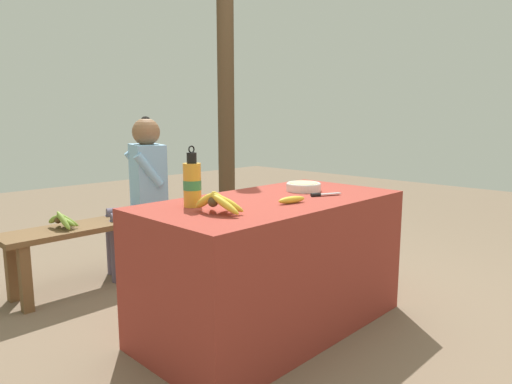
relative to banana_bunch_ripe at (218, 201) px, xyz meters
name	(u,v)px	position (x,y,z in m)	size (l,w,h in m)	color
ground_plane	(272,326)	(0.45, 0.08, -0.77)	(12.00, 12.00, 0.00)	#75604C
market_counter	(273,264)	(0.45, 0.08, -0.41)	(1.45, 0.73, 0.72)	maroon
banana_bunch_ripe	(218,201)	(0.00, 0.00, 0.00)	(0.16, 0.27, 0.12)	#4C381E
serving_bowl	(304,186)	(0.77, 0.13, -0.03)	(0.20, 0.20, 0.05)	white
water_bottle	(192,183)	(0.02, 0.21, 0.06)	(0.09, 0.09, 0.29)	gold
loose_banana_front	(292,200)	(0.42, -0.07, -0.04)	(0.17, 0.07, 0.04)	gold
knife	(321,194)	(0.70, -0.05, -0.05)	(0.18, 0.09, 0.02)	#BCBCC1
wooden_bench	(122,228)	(0.27, 1.36, -0.40)	(1.60, 0.32, 0.44)	brown
seated_vendor	(142,184)	(0.44, 1.34, -0.11)	(0.47, 0.43, 1.15)	#564C60
banana_bunch_green	(62,220)	(-0.14, 1.36, -0.28)	(0.15, 0.25, 0.13)	#4C381E
support_post_far	(226,88)	(1.41, 1.51, 0.62)	(0.15, 0.15, 2.78)	#4C3823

